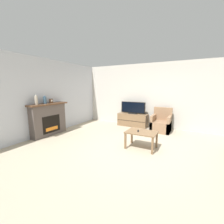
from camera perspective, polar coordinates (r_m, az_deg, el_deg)
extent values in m
plane|color=tan|center=(4.26, 8.74, -14.31)|extent=(24.00, 24.00, 0.00)
cube|color=beige|center=(6.57, 17.26, 5.93)|extent=(12.00, 0.06, 2.70)
cube|color=silver|center=(5.95, -23.23, 5.26)|extent=(0.06, 12.00, 2.70)
cube|color=#564C47|center=(5.81, -23.01, -2.81)|extent=(0.29, 1.32, 1.10)
cube|color=black|center=(5.73, -22.00, -4.27)|extent=(0.01, 0.72, 0.60)
cube|color=orange|center=(5.77, -21.88, -5.87)|extent=(0.01, 0.51, 0.12)
cube|color=brown|center=(5.70, -23.19, 2.79)|extent=(0.41, 1.44, 0.05)
cylinder|color=beige|center=(5.44, -26.92, 3.97)|extent=(0.10, 0.10, 0.28)
sphere|color=beige|center=(5.43, -27.04, 5.51)|extent=(0.06, 0.06, 0.06)
cylinder|color=#385670|center=(5.63, -24.21, 4.13)|extent=(0.11, 0.11, 0.24)
sphere|color=#385670|center=(5.62, -24.30, 5.42)|extent=(0.06, 0.06, 0.06)
cube|color=brown|center=(5.79, -22.21, 3.94)|extent=(0.07, 0.11, 0.15)
cylinder|color=white|center=(5.76, -21.97, 4.04)|extent=(0.00, 0.08, 0.08)
cube|color=brown|center=(6.69, 7.89, -2.97)|extent=(1.29, 0.48, 0.55)
cube|color=black|center=(6.47, 7.13, -3.39)|extent=(1.26, 0.01, 0.01)
cube|color=black|center=(6.63, 7.94, -0.49)|extent=(0.38, 0.18, 0.04)
cube|color=black|center=(6.59, 8.00, 1.74)|extent=(1.09, 0.03, 0.48)
cube|color=black|center=(6.58, 7.95, 1.73)|extent=(1.00, 0.01, 0.43)
cube|color=#937051|center=(6.14, 18.12, -5.22)|extent=(0.70, 0.76, 0.40)
cube|color=#937051|center=(6.35, 18.85, -0.59)|extent=(0.70, 0.14, 0.51)
cube|color=#937051|center=(6.17, 15.43, -3.92)|extent=(0.10, 0.76, 0.63)
cube|color=#937051|center=(6.07, 20.96, -4.44)|extent=(0.10, 0.76, 0.63)
cube|color=brown|center=(4.30, 11.16, -7.55)|extent=(0.83, 0.58, 0.03)
cube|color=brown|center=(4.28, 5.12, -10.89)|extent=(0.05, 0.05, 0.45)
cube|color=brown|center=(4.06, 15.17, -12.34)|extent=(0.05, 0.05, 0.45)
cube|color=brown|center=(4.71, 7.55, -8.98)|extent=(0.05, 0.05, 0.45)
cube|color=brown|center=(4.52, 16.66, -10.14)|extent=(0.05, 0.05, 0.45)
cube|color=black|center=(4.31, 9.95, -7.11)|extent=(0.09, 0.15, 0.02)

